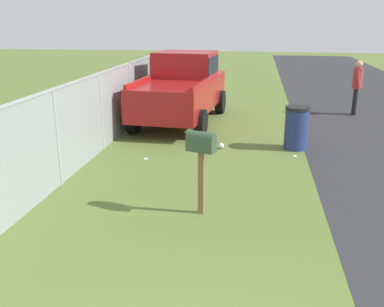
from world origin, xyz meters
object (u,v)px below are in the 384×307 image
Objects in this scene: trash_bin at (296,128)px; pedestrian at (357,84)px; pickup_truck at (182,86)px; mailbox at (201,149)px.

trash_bin is 0.59× the size of pedestrian.
pedestrian is (1.74, -5.48, -0.06)m from pickup_truck.
mailbox is 0.78× the size of pedestrian.
mailbox is 0.28× the size of pickup_truck.
mailbox is 4.39m from trash_bin.
pedestrian reaches higher than mailbox.
mailbox is at bearing -108.23° from pedestrian.
mailbox is 9.16m from pedestrian.
pickup_truck is 4.16m from trash_bin.
trash_bin is (-2.53, -3.26, -0.57)m from pickup_truck.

